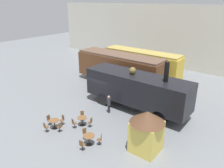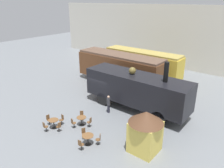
# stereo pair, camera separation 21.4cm
# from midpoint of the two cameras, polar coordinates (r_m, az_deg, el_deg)

# --- Properties ---
(ground_plane) EXTENTS (80.00, 80.00, 0.00)m
(ground_plane) POSITION_cam_midpoint_polar(r_m,az_deg,el_deg) (22.42, -2.69, -4.31)
(ground_plane) COLOR gray
(backdrop_wall) EXTENTS (44.00, 0.15, 9.00)m
(backdrop_wall) POSITION_cam_midpoint_polar(r_m,az_deg,el_deg) (33.82, 14.75, 11.85)
(backdrop_wall) COLOR beige
(backdrop_wall) RESTS_ON ground_plane
(passenger_coach_vintage) EXTENTS (10.30, 2.42, 3.57)m
(passenger_coach_vintage) POSITION_cam_midpoint_polar(r_m,az_deg,el_deg) (28.36, 7.48, 5.65)
(passenger_coach_vintage) COLOR gold
(passenger_coach_vintage) RESTS_ON ground_plane
(passenger_coach_wooden) EXTENTS (10.90, 2.84, 3.71)m
(passenger_coach_wooden) POSITION_cam_midpoint_polar(r_m,az_deg,el_deg) (25.95, 1.75, 4.47)
(passenger_coach_wooden) COLOR brown
(passenger_coach_wooden) RESTS_ON ground_plane
(steam_locomotive) EXTENTS (9.91, 2.74, 5.06)m
(steam_locomotive) POSITION_cam_midpoint_polar(r_m,az_deg,el_deg) (19.99, 6.15, -1.12)
(steam_locomotive) COLOR black
(steam_locomotive) RESTS_ON ground_plane
(cafe_table_near) EXTENTS (0.79, 0.79, 0.73)m
(cafe_table_near) POSITION_cam_midpoint_polar(r_m,az_deg,el_deg) (18.18, -8.15, -9.11)
(cafe_table_near) COLOR black
(cafe_table_near) RESTS_ON ground_plane
(cafe_table_mid) EXTENTS (0.79, 0.79, 0.75)m
(cafe_table_mid) POSITION_cam_midpoint_polar(r_m,az_deg,el_deg) (18.21, -15.20, -9.59)
(cafe_table_mid) COLOR black
(cafe_table_mid) RESTS_ON ground_plane
(cafe_table_far) EXTENTS (0.83, 0.83, 0.76)m
(cafe_table_far) POSITION_cam_midpoint_polar(r_m,az_deg,el_deg) (15.92, -6.44, -13.75)
(cafe_table_far) COLOR black
(cafe_table_far) RESTS_ON ground_plane
(cafe_chair_0) EXTENTS (0.36, 0.38, 0.87)m
(cafe_chair_0) POSITION_cam_midpoint_polar(r_m,az_deg,el_deg) (17.91, -10.31, -9.94)
(cafe_chair_0) COLOR black
(cafe_chair_0) RESTS_ON ground_plane
(cafe_chair_1) EXTENTS (0.38, 0.36, 0.87)m
(cafe_chair_1) POSITION_cam_midpoint_polar(r_m,az_deg,el_deg) (17.86, -6.00, -9.78)
(cafe_chair_1) COLOR black
(cafe_chair_1) RESTS_ON ground_plane
(cafe_chair_2) EXTENTS (0.40, 0.40, 0.87)m
(cafe_chair_2) POSITION_cam_midpoint_polar(r_m,az_deg,el_deg) (18.87, -8.11, -8.06)
(cafe_chair_2) COLOR black
(cafe_chair_2) RESTS_ON ground_plane
(cafe_chair_3) EXTENTS (0.36, 0.37, 0.87)m
(cafe_chair_3) POSITION_cam_midpoint_polar(r_m,az_deg,el_deg) (17.93, -17.29, -10.59)
(cafe_chair_3) COLOR black
(cafe_chair_3) RESTS_ON ground_plane
(cafe_chair_4) EXTENTS (0.37, 0.36, 0.87)m
(cafe_chair_4) POSITION_cam_midpoint_polar(r_m,az_deg,el_deg) (17.67, -13.84, -10.73)
(cafe_chair_4) COLOR black
(cafe_chair_4) RESTS_ON ground_plane
(cafe_chair_5) EXTENTS (0.36, 0.37, 0.87)m
(cafe_chair_5) POSITION_cam_midpoint_polar(r_m,az_deg,el_deg) (18.57, -13.16, -8.95)
(cafe_chair_5) COLOR black
(cafe_chair_5) RESTS_ON ground_plane
(cafe_chair_6) EXTENTS (0.37, 0.36, 0.87)m
(cafe_chair_6) POSITION_cam_midpoint_polar(r_m,az_deg,el_deg) (18.83, -16.44, -8.86)
(cafe_chair_6) COLOR black
(cafe_chair_6) RESTS_ON ground_plane
(cafe_chair_7) EXTENTS (0.36, 0.37, 0.87)m
(cafe_chair_7) POSITION_cam_midpoint_polar(r_m,az_deg,el_deg) (15.48, -8.28, -15.37)
(cafe_chair_7) COLOR black
(cafe_chair_7) RESTS_ON ground_plane
(cafe_chair_8) EXTENTS (0.40, 0.40, 0.87)m
(cafe_chair_8) POSITION_cam_midpoint_polar(r_m,az_deg,el_deg) (15.88, -3.52, -14.11)
(cafe_chair_8) COLOR black
(cafe_chair_8) RESTS_ON ground_plane
(cafe_chair_9) EXTENTS (0.40, 0.38, 0.87)m
(cafe_chair_9) POSITION_cam_midpoint_polar(r_m,az_deg,el_deg) (16.58, -7.47, -12.56)
(cafe_chair_9) COLOR black
(cafe_chair_9) RESTS_ON ground_plane
(visitor_person) EXTENTS (0.34, 0.34, 1.68)m
(visitor_person) POSITION_cam_midpoint_polar(r_m,az_deg,el_deg) (19.73, -1.14, -5.12)
(visitor_person) COLOR #262633
(visitor_person) RESTS_ON ground_plane
(ticket_kiosk) EXTENTS (2.34, 2.34, 3.00)m
(ticket_kiosk) POSITION_cam_midpoint_polar(r_m,az_deg,el_deg) (14.88, 8.63, -11.62)
(ticket_kiosk) COLOR #DBC151
(ticket_kiosk) RESTS_ON ground_plane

